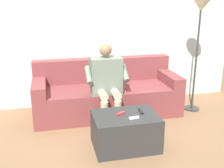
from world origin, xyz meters
TOP-DOWN VIEW (x-y plane):
  - ground_plane at (0.00, 0.60)m, footprint 8.00×8.00m
  - back_wall at (0.00, -0.63)m, footprint 4.63×0.06m
  - couch at (0.00, -0.14)m, footprint 2.18×0.83m
  - coffee_table at (0.00, 0.94)m, footprint 0.75×0.54m
  - person_solo_seated at (0.07, 0.23)m, footprint 0.58×0.53m
  - remote_red at (0.05, 0.91)m, footprint 0.12×0.09m
  - remote_black at (-0.20, 0.90)m, footprint 0.05×0.15m
  - remote_white at (-0.07, 1.06)m, footprint 0.12×0.05m
  - floor_lamp at (-1.36, 0.06)m, footprint 0.27×0.27m

SIDE VIEW (x-z plane):
  - ground_plane at x=0.00m, z-range 0.00..0.00m
  - coffee_table at x=0.00m, z-range 0.00..0.41m
  - couch at x=0.00m, z-range -0.11..0.69m
  - remote_white at x=-0.07m, z-range 0.41..0.43m
  - remote_black at x=-0.20m, z-range 0.41..0.43m
  - remote_red at x=0.05m, z-range 0.41..0.43m
  - person_solo_seated at x=0.07m, z-range 0.08..1.21m
  - back_wall at x=0.00m, z-range 0.00..2.59m
  - floor_lamp at x=-1.36m, z-range 0.58..2.28m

